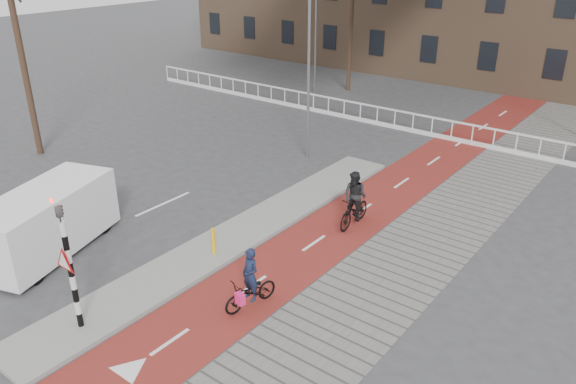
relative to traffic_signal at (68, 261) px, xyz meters
The scene contains 14 objects.
ground 2.90m from the traffic_signal, 73.47° to the left, with size 120.00×120.00×0.00m, color #38383A.
bike_lane 12.36m from the traffic_signal, 80.09° to the left, with size 2.50×60.00×0.01m, color maroon.
sidewalk 13.13m from the traffic_signal, 67.82° to the left, with size 3.00×60.00×0.01m, color slate.
curb_island 6.32m from the traffic_signal, 90.95° to the left, with size 1.80×16.00×0.12m, color gray.
traffic_signal is the anchor object (origin of this frame).
bollard 4.74m from the traffic_signal, 87.77° to the left, with size 0.12×0.12×0.84m, color #F5B50D.
cyclist_near 4.49m from the traffic_signal, 50.48° to the left, with size 0.88×1.69×1.71m.
cyclist_far 9.23m from the traffic_signal, 74.46° to the left, with size 0.83×1.79×1.92m.
van 4.47m from the traffic_signal, 157.65° to the left, with size 3.25×4.99×2.00m.
railing 19.60m from the traffic_signal, 103.02° to the left, with size 28.00×0.10×0.99m.
tree_left 13.99m from the traffic_signal, 153.33° to the left, with size 0.27×0.27×9.32m, color #301E15.
tree_mid 25.43m from the traffic_signal, 106.95° to the left, with size 0.25×0.25×8.54m, color #301E15.
streetlight_near 13.37m from the traffic_signal, 100.82° to the left, with size 0.12×0.12×7.14m, color slate.
streetlight_left 23.99m from the traffic_signal, 111.12° to the left, with size 0.12×0.12×7.78m, color slate.
Camera 1 is at (10.29, -7.78, 8.87)m, focal length 35.00 mm.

